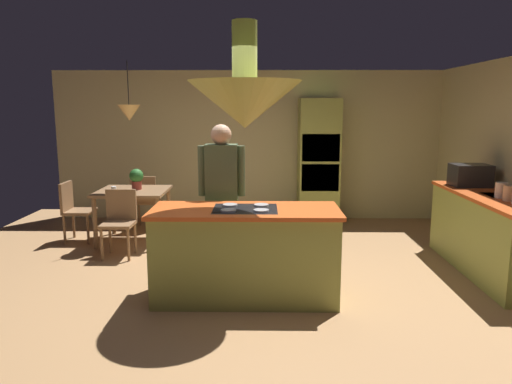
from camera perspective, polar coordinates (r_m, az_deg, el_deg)
ground at (r=5.26m, az=-1.17°, el=-11.56°), size 8.16×8.16×0.00m
wall_back at (r=8.36m, az=-0.40°, el=5.51°), size 6.80×0.10×2.55m
kitchen_island at (r=4.91m, az=-1.27°, el=-7.30°), size 1.89×0.79×0.96m
counter_run_right at (r=6.27m, az=26.04°, el=-4.44°), size 0.73×2.18×0.94m
oven_tower at (r=8.03m, az=7.42°, el=3.55°), size 0.66×0.62×2.08m
dining_table at (r=7.16m, az=-14.40°, el=-0.58°), size 0.98×0.93×0.76m
person_at_island at (r=5.45m, az=-4.09°, el=0.25°), size 0.53×0.23×1.75m
range_hood at (r=4.69m, az=-1.35°, el=10.68°), size 1.10×1.10×1.00m
pendant_light_over_table at (r=7.04m, az=-14.83°, el=9.11°), size 0.32×0.32×0.82m
chair_facing_island at (r=6.54m, az=-15.89°, el=-3.00°), size 0.40×0.40×0.87m
chair_by_back_wall at (r=7.84m, az=-13.06°, el=-0.75°), size 0.40×0.40×0.87m
chair_at_corner at (r=7.46m, az=-20.81°, el=-1.69°), size 0.40×0.40×0.87m
potted_plant_on_table at (r=7.15m, az=-14.02°, el=1.64°), size 0.20×0.20×0.30m
cup_on_table at (r=6.97m, az=-16.54°, el=0.28°), size 0.07×0.07×0.09m
canister_sugar at (r=5.86m, az=27.87°, el=-0.14°), size 0.13×0.13×0.17m
canister_tea at (r=6.01m, az=27.11°, el=0.20°), size 0.13×0.13×0.17m
microwave_on_counter at (r=6.74m, az=24.11°, el=1.83°), size 0.46×0.36×0.28m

